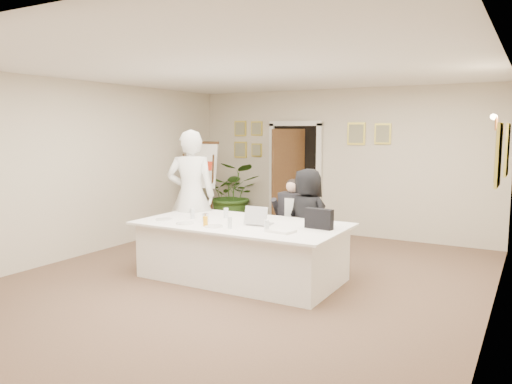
{
  "coord_description": "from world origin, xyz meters",
  "views": [
    {
      "loc": [
        3.36,
        -5.65,
        2.02
      ],
      "look_at": [
        -0.19,
        0.6,
        1.12
      ],
      "focal_mm": 35.0,
      "sensor_mm": 36.0,
      "label": 1
    }
  ],
  "objects_px": {
    "conference_table": "(242,250)",
    "potted_palm": "(233,194)",
    "standing_man": "(191,196)",
    "seated_man": "(291,220)",
    "oj_glass": "(205,221)",
    "steel_jug": "(205,218)",
    "laptop": "(260,214)",
    "laptop_bag": "(319,219)",
    "paper_stack": "(281,231)",
    "flip_chart": "(205,192)",
    "standing_woman": "(307,219)"
  },
  "relations": [
    {
      "from": "laptop",
      "to": "oj_glass",
      "type": "height_order",
      "value": "laptop"
    },
    {
      "from": "flip_chart",
      "to": "paper_stack",
      "type": "relative_size",
      "value": 5.39
    },
    {
      "from": "potted_palm",
      "to": "oj_glass",
      "type": "xyz_separation_m",
      "value": [
        1.85,
        -3.62,
        0.16
      ]
    },
    {
      "from": "potted_palm",
      "to": "conference_table",
      "type": "bearing_deg",
      "value": -56.14
    },
    {
      "from": "potted_palm",
      "to": "oj_glass",
      "type": "height_order",
      "value": "potted_palm"
    },
    {
      "from": "potted_palm",
      "to": "standing_woman",
      "type": "bearing_deg",
      "value": -40.29
    },
    {
      "from": "seated_man",
      "to": "potted_palm",
      "type": "xyz_separation_m",
      "value": [
        -2.32,
        2.02,
        0.03
      ]
    },
    {
      "from": "seated_man",
      "to": "steel_jug",
      "type": "relative_size",
      "value": 11.76
    },
    {
      "from": "seated_man",
      "to": "laptop_bag",
      "type": "distance_m",
      "value": 1.38
    },
    {
      "from": "standing_woman",
      "to": "steel_jug",
      "type": "relative_size",
      "value": 13.41
    },
    {
      "from": "conference_table",
      "to": "oj_glass",
      "type": "height_order",
      "value": "oj_glass"
    },
    {
      "from": "potted_palm",
      "to": "laptop",
      "type": "xyz_separation_m",
      "value": [
        2.41,
        -3.16,
        0.24
      ]
    },
    {
      "from": "standing_man",
      "to": "laptop_bag",
      "type": "relative_size",
      "value": 5.51
    },
    {
      "from": "oj_glass",
      "to": "laptop_bag",
      "type": "bearing_deg",
      "value": 22.76
    },
    {
      "from": "laptop_bag",
      "to": "paper_stack",
      "type": "distance_m",
      "value": 0.55
    },
    {
      "from": "standing_man",
      "to": "oj_glass",
      "type": "relative_size",
      "value": 15.58
    },
    {
      "from": "conference_table",
      "to": "steel_jug",
      "type": "relative_size",
      "value": 25.39
    },
    {
      "from": "oj_glass",
      "to": "paper_stack",
      "type": "bearing_deg",
      "value": 7.87
    },
    {
      "from": "standing_man",
      "to": "standing_woman",
      "type": "relative_size",
      "value": 1.37
    },
    {
      "from": "flip_chart",
      "to": "laptop",
      "type": "relative_size",
      "value": 5.13
    },
    {
      "from": "standing_man",
      "to": "potted_palm",
      "type": "xyz_separation_m",
      "value": [
        -0.93,
        2.7,
        -0.34
      ]
    },
    {
      "from": "potted_palm",
      "to": "steel_jug",
      "type": "distance_m",
      "value": 3.75
    },
    {
      "from": "laptop",
      "to": "laptop_bag",
      "type": "bearing_deg",
      "value": 2.23
    },
    {
      "from": "seated_man",
      "to": "standing_woman",
      "type": "xyz_separation_m",
      "value": [
        0.39,
        -0.28,
        0.09
      ]
    },
    {
      "from": "seated_man",
      "to": "laptop_bag",
      "type": "height_order",
      "value": "seated_man"
    },
    {
      "from": "laptop_bag",
      "to": "steel_jug",
      "type": "bearing_deg",
      "value": -164.01
    },
    {
      "from": "laptop_bag",
      "to": "oj_glass",
      "type": "bearing_deg",
      "value": -152.34
    },
    {
      "from": "oj_glass",
      "to": "seated_man",
      "type": "bearing_deg",
      "value": 73.57
    },
    {
      "from": "standing_woman",
      "to": "steel_jug",
      "type": "distance_m",
      "value": 1.49
    },
    {
      "from": "flip_chart",
      "to": "laptop_bag",
      "type": "distance_m",
      "value": 3.97
    },
    {
      "from": "conference_table",
      "to": "potted_palm",
      "type": "distance_m",
      "value": 3.83
    },
    {
      "from": "standing_man",
      "to": "seated_man",
      "type": "bearing_deg",
      "value": 176.06
    },
    {
      "from": "laptop",
      "to": "standing_man",
      "type": "bearing_deg",
      "value": 156.88
    },
    {
      "from": "conference_table",
      "to": "laptop",
      "type": "bearing_deg",
      "value": 2.55
    },
    {
      "from": "conference_table",
      "to": "standing_woman",
      "type": "bearing_deg",
      "value": 56.39
    },
    {
      "from": "standing_man",
      "to": "paper_stack",
      "type": "xyz_separation_m",
      "value": [
        1.95,
        -0.78,
        -0.22
      ]
    },
    {
      "from": "steel_jug",
      "to": "laptop",
      "type": "bearing_deg",
      "value": 14.29
    },
    {
      "from": "standing_woman",
      "to": "paper_stack",
      "type": "bearing_deg",
      "value": 115.78
    },
    {
      "from": "laptop_bag",
      "to": "paper_stack",
      "type": "xyz_separation_m",
      "value": [
        -0.32,
        -0.43,
        -0.11
      ]
    },
    {
      "from": "potted_palm",
      "to": "laptop_bag",
      "type": "bearing_deg",
      "value": -43.64
    },
    {
      "from": "laptop",
      "to": "paper_stack",
      "type": "xyz_separation_m",
      "value": [
        0.47,
        -0.31,
        -0.12
      ]
    },
    {
      "from": "laptop",
      "to": "paper_stack",
      "type": "height_order",
      "value": "laptop"
    },
    {
      "from": "standing_man",
      "to": "standing_woman",
      "type": "height_order",
      "value": "standing_man"
    },
    {
      "from": "seated_man",
      "to": "oj_glass",
      "type": "bearing_deg",
      "value": -104.12
    },
    {
      "from": "paper_stack",
      "to": "oj_glass",
      "type": "distance_m",
      "value": 1.04
    },
    {
      "from": "laptop_bag",
      "to": "oj_glass",
      "type": "relative_size",
      "value": 2.83
    },
    {
      "from": "flip_chart",
      "to": "laptop_bag",
      "type": "bearing_deg",
      "value": -33.31
    },
    {
      "from": "conference_table",
      "to": "steel_jug",
      "type": "height_order",
      "value": "steel_jug"
    },
    {
      "from": "steel_jug",
      "to": "paper_stack",
      "type": "bearing_deg",
      "value": -5.78
    },
    {
      "from": "flip_chart",
      "to": "paper_stack",
      "type": "height_order",
      "value": "flip_chart"
    }
  ]
}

